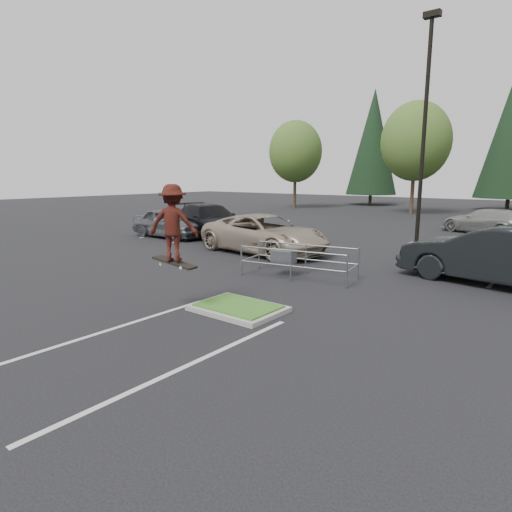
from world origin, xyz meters
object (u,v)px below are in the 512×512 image
Objects in this scene: conif_a at (373,142)px; decid_b at (415,144)px; light_pole at (423,148)px; car_far_silver at (488,221)px; car_r_charc at (495,255)px; car_l_tan at (264,234)px; cart_corral at (287,257)px; car_l_black at (208,221)px; car_l_grey at (169,223)px; decid_a at (295,154)px; skateboarder at (173,223)px.

decid_b is at bearing -49.83° from conif_a.
light_pole is 1.98× the size of car_far_silver.
car_r_charc reaches higher than car_far_silver.
light_pole is 31.63m from conif_a.
decid_b is at bearing -147.29° from car_r_charc.
decid_b is at bearing 10.12° from car_l_tan.
light_pole is at bearing -70.65° from decid_b.
cart_corral is 16.42m from car_far_silver.
decid_b is 1.60× the size of car_l_tan.
car_l_black is (-10.50, -2.91, -3.66)m from light_pole.
car_l_tan is 1.18× the size of car_far_silver.
car_l_grey is (2.50, -32.45, -6.30)m from conif_a.
conif_a reaches higher than car_r_charc.
decid_a is 2.29× the size of cart_corral.
car_far_silver is (8.00, -10.50, -5.30)m from decid_b.
car_far_silver is at bearing -27.54° from car_l_black.
decid_b is at bearing -13.79° from car_l_grey.
conif_a is (-14.50, 28.00, 2.54)m from light_pole.
car_l_grey is at bearing 155.83° from car_l_black.
decid_a is 10.85m from conif_a.
car_l_black reaches higher than cart_corral.
decid_b is at bearing 109.35° from light_pole.
decid_b is at bearing -111.27° from skateboarder.
car_l_tan is (13.51, -23.03, -4.74)m from decid_a.
car_l_black is at bearing 139.48° from cart_corral.
cart_corral is at bearing -70.46° from conif_a.
decid_a is 4.43× the size of skateboarder.
decid_a is at bearing 112.67° from cart_corral.
car_far_silver reaches higher than cart_corral.
light_pole reaches higher than car_l_black.
car_far_silver is (15.99, -19.96, -6.36)m from conif_a.
light_pole is 25.86m from decid_a.
car_far_silver is at bearing 79.51° from light_pole.
conif_a is 38.33m from car_r_charc.
conif_a is 2.32× the size of car_r_charc.
decid_a is 0.92× the size of decid_b.
light_pole is 0.78× the size of conif_a.
car_r_charc reaches higher than car_l_grey.
conif_a is 2.09× the size of car_l_black.
car_l_black is at bearing -25.79° from car_far_silver.
decid_b reaches higher than skateboarder.
car_l_tan is 9.00m from car_r_charc.
conif_a is 31.77m from car_l_black.
car_r_charc is (9.00, 0.00, 0.08)m from car_l_tan.
light_pole is at bearing -127.39° from skateboarder.
cart_corral is 0.64× the size of car_l_tan.
car_l_tan is at bearing -4.64° from car_far_silver.
car_r_charc is (5.70, 3.07, 0.26)m from cart_corral.
car_l_tan is at bearing -59.61° from decid_a.
skateboarder is 9.91m from car_r_charc.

